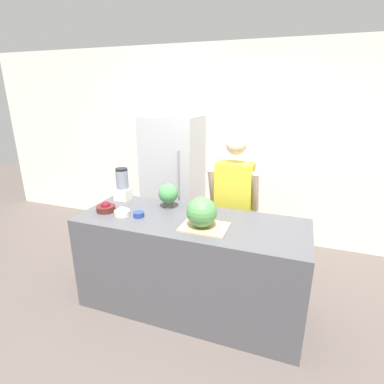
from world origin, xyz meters
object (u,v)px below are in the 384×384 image
(bowl_cream, at_px, (122,212))
(bowl_small_blue, at_px, (139,214))
(potted_plant, at_px, (168,194))
(bowl_cherries, at_px, (106,208))
(blender, at_px, (123,185))
(person, at_px, (233,207))
(watermelon, at_px, (202,212))
(refrigerator, at_px, (173,179))

(bowl_cream, relative_size, bowl_small_blue, 1.43)
(bowl_small_blue, relative_size, potted_plant, 0.42)
(bowl_cherries, bearing_deg, blender, 94.13)
(bowl_cream, bearing_deg, bowl_small_blue, 6.14)
(person, bearing_deg, bowl_cherries, -145.29)
(bowl_cherries, relative_size, bowl_small_blue, 1.77)
(bowl_small_blue, bearing_deg, watermelon, -2.26)
(refrigerator, bearing_deg, watermelon, -58.68)
(person, xyz_separation_m, potted_plant, (-0.56, -0.45, 0.23))
(person, xyz_separation_m, blender, (-1.10, -0.40, 0.25))
(bowl_small_blue, bearing_deg, bowl_cream, -173.86)
(watermelon, bearing_deg, bowl_small_blue, 177.74)
(refrigerator, relative_size, potted_plant, 7.08)
(refrigerator, height_order, bowl_cherries, refrigerator)
(refrigerator, relative_size, bowl_small_blue, 17.01)
(bowl_cream, distance_m, potted_plant, 0.47)
(person, relative_size, blender, 4.71)
(refrigerator, height_order, blender, refrigerator)
(person, bearing_deg, potted_plant, -141.36)
(watermelon, distance_m, potted_plant, 0.57)
(watermelon, distance_m, bowl_cherries, 0.98)
(person, height_order, watermelon, person)
(bowl_cream, relative_size, potted_plant, 0.60)
(bowl_cream, height_order, bowl_small_blue, bowl_cream)
(blender, xyz_separation_m, potted_plant, (0.54, -0.05, -0.02))
(blender, bearing_deg, bowl_cream, -59.28)
(watermelon, bearing_deg, bowl_cherries, 177.92)
(refrigerator, xyz_separation_m, watermelon, (0.90, -1.48, 0.20))
(refrigerator, bearing_deg, bowl_cherries, -92.93)
(watermelon, bearing_deg, potted_plant, 143.59)
(bowl_small_blue, distance_m, potted_plant, 0.37)
(refrigerator, bearing_deg, person, -34.86)
(bowl_small_blue, xyz_separation_m, potted_plant, (0.16, 0.31, 0.11))
(person, height_order, bowl_small_blue, person)
(bowl_cream, bearing_deg, bowl_cherries, 171.75)
(bowl_small_blue, height_order, blender, blender)
(person, xyz_separation_m, bowl_cherries, (-1.08, -0.75, 0.13))
(watermelon, height_order, potted_plant, watermelon)
(person, distance_m, bowl_cream, 1.18)
(refrigerator, xyz_separation_m, potted_plant, (0.45, -1.14, 0.20))
(person, relative_size, bowl_cream, 11.12)
(blender, bearing_deg, potted_plant, -4.93)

